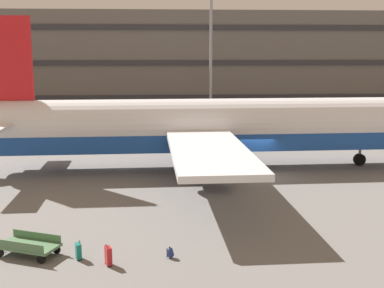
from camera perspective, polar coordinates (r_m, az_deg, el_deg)
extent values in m
plane|color=slate|center=(35.99, 7.50, -3.52)|extent=(600.00, 600.00, 0.00)
cube|color=#605B56|center=(81.00, 1.31, 9.40)|extent=(179.24, 21.41, 14.31)
cube|color=#2D2D33|center=(70.50, 2.03, 5.35)|extent=(177.45, 0.24, 0.70)
cube|color=#2D2D33|center=(70.24, 2.06, 9.23)|extent=(177.45, 0.24, 0.70)
cube|color=#2D2D33|center=(70.30, 2.08, 13.12)|extent=(177.45, 0.24, 0.70)
cylinder|color=silver|center=(37.15, 1.90, 2.18)|extent=(31.05, 4.74, 3.90)
cube|color=#19479E|center=(37.32, 1.89, 0.55)|extent=(29.81, 4.63, 1.25)
cube|color=silver|center=(41.71, -18.94, 3.20)|extent=(1.96, 5.90, 0.20)
cube|color=silver|center=(45.43, -0.65, 3.33)|extent=(4.75, 13.11, 0.36)
cube|color=silver|center=(28.81, 1.96, -0.83)|extent=(4.75, 13.11, 0.36)
cylinder|color=#9E9EA3|center=(43.36, 0.26, 1.15)|extent=(2.85, 2.22, 2.15)
cylinder|color=#9E9EA3|center=(31.43, 2.33, -2.44)|extent=(2.85, 2.22, 2.15)
cylinder|color=black|center=(40.77, 18.53, -1.68)|extent=(0.91, 0.37, 0.90)
cylinder|color=slate|center=(40.64, 18.58, -0.75)|extent=(0.20, 0.20, 1.34)
cylinder|color=black|center=(39.15, -0.21, -1.62)|extent=(0.91, 0.37, 0.90)
cylinder|color=slate|center=(39.02, -0.22, -0.65)|extent=(0.20, 0.20, 1.34)
cylinder|color=black|center=(35.93, 0.24, -2.72)|extent=(0.91, 0.37, 0.90)
cylinder|color=slate|center=(35.78, 0.24, -1.67)|extent=(0.20, 0.20, 1.34)
cylinder|color=gray|center=(64.27, 2.17, 11.93)|extent=(0.36, 0.36, 20.61)
cube|color=#B21E23|center=(21.27, -9.50, -12.42)|extent=(0.35, 0.48, 0.74)
cylinder|color=#333338|center=(21.21, -9.79, -11.30)|extent=(0.02, 0.02, 0.08)
cylinder|color=#333338|center=(20.99, -9.62, -11.53)|extent=(0.02, 0.02, 0.08)
cube|color=black|center=(21.08, -9.71, -11.31)|extent=(0.11, 0.23, 0.02)
cylinder|color=black|center=(21.60, -9.38, -13.18)|extent=(0.05, 0.04, 0.05)
cylinder|color=black|center=(21.29, -9.12, -13.54)|extent=(0.05, 0.04, 0.05)
cylinder|color=black|center=(21.56, -9.82, -13.24)|extent=(0.05, 0.04, 0.05)
cylinder|color=black|center=(21.25, -9.57, -13.60)|extent=(0.05, 0.04, 0.05)
cube|color=#147266|center=(22.10, -12.81, -11.78)|extent=(0.33, 0.45, 0.64)
cylinder|color=#333338|center=(21.87, -12.63, -10.97)|extent=(0.02, 0.02, 0.10)
cylinder|color=#333338|center=(22.08, -12.74, -10.77)|extent=(0.02, 0.02, 0.10)
cube|color=black|center=(21.96, -12.69, -10.74)|extent=(0.10, 0.22, 0.02)
cylinder|color=black|center=(22.07, -12.91, -12.78)|extent=(0.05, 0.04, 0.05)
cylinder|color=black|center=(22.37, -13.06, -12.47)|extent=(0.05, 0.04, 0.05)
cylinder|color=black|center=(22.10, -12.48, -12.73)|extent=(0.05, 0.04, 0.05)
cylinder|color=black|center=(22.39, -12.63, -12.42)|extent=(0.05, 0.04, 0.05)
ellipsoid|color=navy|center=(21.76, -2.49, -12.26)|extent=(0.36, 0.39, 0.47)
ellipsoid|color=navy|center=(21.73, -2.25, -12.48)|extent=(0.21, 0.24, 0.21)
torus|color=black|center=(21.68, -2.58, -11.64)|extent=(0.05, 0.08, 0.08)
cube|color=black|center=(21.88, -2.61, -12.13)|extent=(0.04, 0.04, 0.40)
cube|color=black|center=(21.74, -2.85, -12.28)|extent=(0.04, 0.04, 0.40)
cube|color=#4C724C|center=(23.06, -18.15, -10.96)|extent=(2.90, 2.20, 0.12)
cube|color=#4C724C|center=(22.54, -19.14, -10.98)|extent=(2.29, 0.99, 0.40)
cube|color=#4C724C|center=(23.44, -17.26, -10.02)|extent=(2.29, 0.99, 0.40)
cylinder|color=black|center=(23.37, -21.02, -11.48)|extent=(0.37, 0.23, 0.36)
cylinder|color=black|center=(24.15, -19.32, -10.65)|extent=(0.37, 0.23, 0.36)
cylinder|color=black|center=(22.15, -16.80, -12.45)|extent=(0.37, 0.23, 0.36)
cylinder|color=black|center=(22.98, -15.16, -11.52)|extent=(0.37, 0.23, 0.36)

